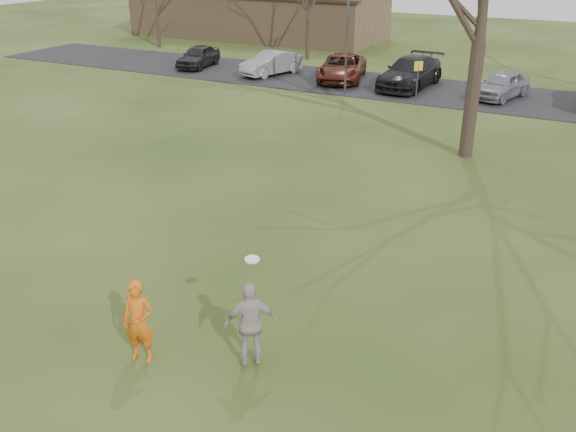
% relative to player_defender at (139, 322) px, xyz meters
% --- Properties ---
extents(ground, '(120.00, 120.00, 0.00)m').
position_rel_player_defender_xyz_m(ground, '(0.96, 0.49, -0.87)').
color(ground, '#1E380F').
rests_on(ground, ground).
extents(parking_strip, '(62.00, 6.50, 0.04)m').
position_rel_player_defender_xyz_m(parking_strip, '(0.96, 25.49, -0.85)').
color(parking_strip, black).
rests_on(parking_strip, ground).
extents(player_defender, '(0.72, 0.57, 1.74)m').
position_rel_player_defender_xyz_m(player_defender, '(0.00, 0.00, 0.00)').
color(player_defender, orange).
rests_on(player_defender, ground).
extents(car_0, '(2.11, 4.10, 1.33)m').
position_rel_player_defender_xyz_m(car_0, '(-15.92, 25.23, -0.16)').
color(car_0, black).
rests_on(car_0, parking_strip).
extents(car_1, '(2.67, 4.40, 1.37)m').
position_rel_player_defender_xyz_m(car_1, '(-10.69, 25.24, -0.15)').
color(car_1, gray).
rests_on(car_1, parking_strip).
extents(car_2, '(3.54, 5.53, 1.42)m').
position_rel_player_defender_xyz_m(car_2, '(-6.36, 25.75, -0.12)').
color(car_2, '#562014').
rests_on(car_2, parking_strip).
extents(car_3, '(2.64, 5.68, 1.60)m').
position_rel_player_defender_xyz_m(car_3, '(-2.34, 25.73, -0.03)').
color(car_3, black).
rests_on(car_3, parking_strip).
extents(car_4, '(2.62, 4.23, 1.34)m').
position_rel_player_defender_xyz_m(car_4, '(2.57, 25.42, -0.16)').
color(car_4, gray).
rests_on(car_4, parking_strip).
extents(catching_play, '(1.08, 0.95, 2.35)m').
position_rel_player_defender_xyz_m(catching_play, '(2.05, 0.80, 0.10)').
color(catching_play, '#B2A49F').
rests_on(catching_play, ground).
extents(building, '(20.60, 8.50, 5.14)m').
position_rel_player_defender_xyz_m(building, '(-19.04, 38.49, 1.06)').
color(building, '#8C6D4C').
rests_on(building, ground).
extents(lamp_post, '(0.34, 0.34, 6.27)m').
position_rel_player_defender_xyz_m(lamp_post, '(-5.04, 22.99, 3.10)').
color(lamp_post, '#47474C').
rests_on(lamp_post, ground).
extents(sign_yellow, '(0.35, 0.35, 2.08)m').
position_rel_player_defender_xyz_m(sign_yellow, '(-1.04, 22.49, 0.58)').
color(sign_yellow, '#47474C').
rests_on(sign_yellow, ground).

